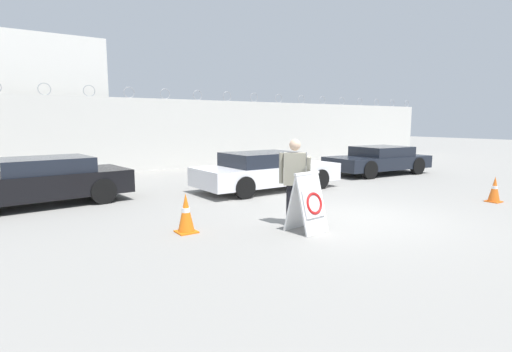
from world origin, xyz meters
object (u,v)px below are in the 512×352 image
(parked_car_front_coupe, at_px, (38,181))
(parked_car_far_side, at_px, (378,160))
(barricade_sign, at_px, (308,202))
(traffic_cone_mid, at_px, (495,189))
(traffic_cone_near, at_px, (186,213))
(security_guard, at_px, (294,178))
(parked_car_rear_sedan, at_px, (266,171))

(parked_car_front_coupe, distance_m, parked_car_far_side, 12.43)
(barricade_sign, relative_size, traffic_cone_mid, 1.70)
(barricade_sign, distance_m, parked_car_far_side, 9.66)
(traffic_cone_mid, bearing_deg, traffic_cone_near, 166.54)
(barricade_sign, bearing_deg, parked_car_front_coupe, 117.83)
(traffic_cone_near, distance_m, parked_car_far_side, 10.95)
(security_guard, height_order, traffic_cone_mid, security_guard)
(parked_car_far_side, bearing_deg, barricade_sign, 35.28)
(parked_car_front_coupe, xyz_separation_m, parked_car_rear_sedan, (6.28, -1.43, -0.02))
(barricade_sign, bearing_deg, traffic_cone_near, 140.22)
(barricade_sign, height_order, security_guard, security_guard)
(parked_car_front_coupe, bearing_deg, traffic_cone_mid, 142.52)
(security_guard, height_order, parked_car_rear_sedan, security_guard)
(traffic_cone_mid, height_order, parked_car_far_side, parked_car_far_side)
(traffic_cone_mid, bearing_deg, parked_car_rear_sedan, 127.89)
(parked_car_front_coupe, relative_size, parked_car_rear_sedan, 0.99)
(parked_car_rear_sedan, distance_m, parked_car_far_side, 6.14)
(traffic_cone_mid, bearing_deg, security_guard, 169.27)
(traffic_cone_near, xyz_separation_m, parked_car_far_side, (10.32, 3.64, 0.20))
(barricade_sign, relative_size, parked_car_front_coupe, 0.26)
(parked_car_rear_sedan, bearing_deg, parked_car_front_coupe, 166.69)
(traffic_cone_mid, distance_m, parked_car_rear_sedan, 6.45)
(barricade_sign, bearing_deg, parked_car_far_side, 23.65)
(security_guard, height_order, parked_car_far_side, security_guard)
(security_guard, height_order, parked_car_front_coupe, security_guard)
(parked_car_far_side, bearing_deg, traffic_cone_near, 23.96)
(barricade_sign, xyz_separation_m, security_guard, (0.06, 0.50, 0.42))
(security_guard, xyz_separation_m, traffic_cone_near, (-2.08, 0.80, -0.63))
(parked_car_far_side, bearing_deg, traffic_cone_mid, 73.43)
(barricade_sign, distance_m, traffic_cone_near, 2.41)
(barricade_sign, relative_size, traffic_cone_near, 1.52)
(traffic_cone_near, relative_size, parked_car_rear_sedan, 0.17)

